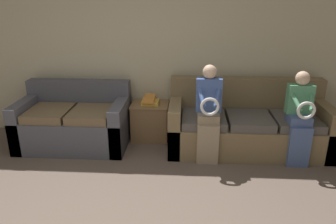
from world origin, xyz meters
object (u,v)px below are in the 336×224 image
object	(u,v)px
child_right_seated	(300,115)
side_shelf	(150,121)
couch_side	(75,123)
child_left_seated	(209,110)
couch_main	(247,126)
book_stack	(150,100)

from	to	relation	value
child_right_seated	side_shelf	world-z (taller)	child_right_seated
couch_side	child_left_seated	world-z (taller)	child_left_seated
couch_main	book_stack	size ratio (longest dim) A/B	6.88
couch_side	child_left_seated	xyz separation A→B (m)	(1.85, -0.34, 0.35)
book_stack	side_shelf	bearing A→B (deg)	146.34
side_shelf	couch_side	bearing A→B (deg)	-166.04
child_right_seated	book_stack	distance (m)	2.02
couch_main	child_left_seated	size ratio (longest dim) A/B	1.74
couch_main	side_shelf	xyz separation A→B (m)	(-1.37, 0.23, -0.05)
child_right_seated	book_stack	bearing A→B (deg)	162.75
couch_main	child_right_seated	distance (m)	0.74
couch_side	child_right_seated	world-z (taller)	child_right_seated
couch_main	book_stack	xyz separation A→B (m)	(-1.37, 0.23, 0.27)
child_left_seated	child_right_seated	size ratio (longest dim) A/B	1.06
couch_side	child_right_seated	size ratio (longest dim) A/B	1.28
couch_side	book_stack	xyz separation A→B (m)	(1.04, 0.26, 0.27)
child_left_seated	book_stack	bearing A→B (deg)	143.65
side_shelf	couch_main	bearing A→B (deg)	-9.47
child_left_seated	book_stack	distance (m)	1.01
child_right_seated	couch_side	bearing A→B (deg)	173.45
couch_main	couch_side	distance (m)	2.41
child_left_seated	book_stack	size ratio (longest dim) A/B	3.95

